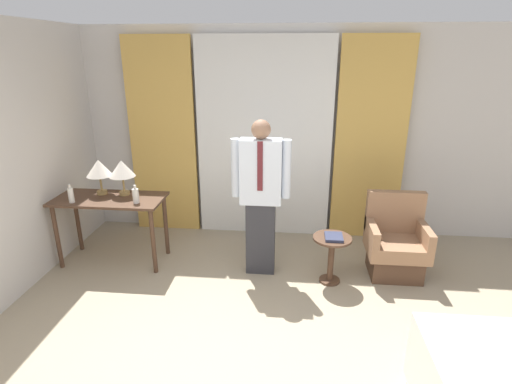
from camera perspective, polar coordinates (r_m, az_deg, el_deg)
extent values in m
cube|color=beige|center=(5.32, 1.26, 8.32)|extent=(10.00, 0.06, 2.70)
cube|color=white|center=(5.21, 1.15, 7.39)|extent=(1.74, 0.06, 2.58)
cube|color=gold|center=(5.48, -13.17, 7.49)|extent=(0.88, 0.06, 2.58)
cube|color=gold|center=(5.28, 15.99, 6.81)|extent=(0.88, 0.06, 2.58)
cube|color=#4C3323|center=(4.86, -20.24, -0.95)|extent=(1.24, 0.57, 0.03)
cylinder|color=#4C3323|center=(5.09, -26.53, -5.80)|extent=(0.05, 0.05, 0.77)
cylinder|color=#4C3323|center=(4.61, -14.48, -6.87)|extent=(0.05, 0.05, 0.77)
cylinder|color=#4C3323|center=(5.44, -24.12, -3.84)|extent=(0.05, 0.05, 0.77)
cylinder|color=#4C3323|center=(4.99, -12.77, -4.61)|extent=(0.05, 0.05, 0.77)
cylinder|color=#9E7F47|center=(5.01, -21.12, -0.04)|extent=(0.12, 0.12, 0.04)
cylinder|color=#9E7F47|center=(4.98, -21.28, 1.17)|extent=(0.02, 0.02, 0.18)
cone|color=silver|center=(4.92, -21.54, 3.23)|extent=(0.29, 0.29, 0.19)
cylinder|color=#9E7F47|center=(4.89, -18.26, -0.14)|extent=(0.12, 0.12, 0.04)
cylinder|color=#9E7F47|center=(4.86, -18.40, 1.10)|extent=(0.02, 0.02, 0.18)
cone|color=silver|center=(4.81, -18.63, 3.21)|extent=(0.29, 0.29, 0.19)
cylinder|color=silver|center=(4.84, -24.92, -0.43)|extent=(0.06, 0.06, 0.17)
cylinder|color=silver|center=(4.81, -25.10, 0.75)|extent=(0.03, 0.03, 0.05)
cylinder|color=silver|center=(4.57, -16.80, -0.55)|extent=(0.07, 0.07, 0.16)
cylinder|color=silver|center=(4.54, -16.93, 0.68)|extent=(0.03, 0.03, 0.05)
cube|color=#2D2D33|center=(4.48, 0.66, -6.53)|extent=(0.32, 0.17, 0.84)
cube|color=silver|center=(4.20, 0.70, 2.90)|extent=(0.44, 0.20, 0.70)
cube|color=#5B1E23|center=(4.07, 0.58, 3.66)|extent=(0.06, 0.01, 0.52)
cylinder|color=silver|center=(4.22, -2.94, 3.45)|extent=(0.10, 0.10, 0.63)
cylinder|color=silver|center=(4.18, 4.37, 3.25)|extent=(0.10, 0.10, 0.63)
sphere|color=#936B51|center=(4.09, 0.72, 8.93)|extent=(0.20, 0.20, 0.20)
cube|color=#4C3323|center=(4.80, 19.12, -9.65)|extent=(0.54, 0.47, 0.27)
cube|color=#936B4C|center=(4.70, 19.41, -7.37)|extent=(0.64, 0.55, 0.16)
cube|color=#936B4C|center=(4.78, 19.21, -2.65)|extent=(0.64, 0.10, 0.48)
cube|color=#936B4C|center=(4.57, 16.25, -5.45)|extent=(0.08, 0.55, 0.18)
cube|color=#936B4C|center=(4.71, 22.94, -5.51)|extent=(0.08, 0.55, 0.18)
cylinder|color=#4C3323|center=(4.55, 10.45, -12.27)|extent=(0.23, 0.23, 0.02)
cylinder|color=#4C3323|center=(4.43, 10.64, -9.61)|extent=(0.07, 0.07, 0.51)
cylinder|color=#4C3323|center=(4.31, 10.86, -6.51)|extent=(0.41, 0.41, 0.02)
cube|color=#2D334C|center=(4.27, 11.05, -6.33)|extent=(0.18, 0.22, 0.03)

